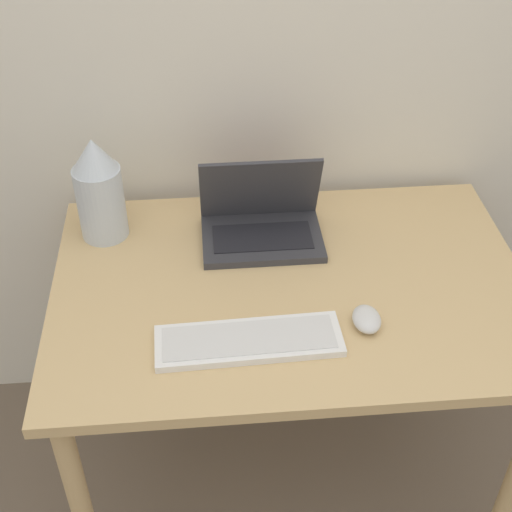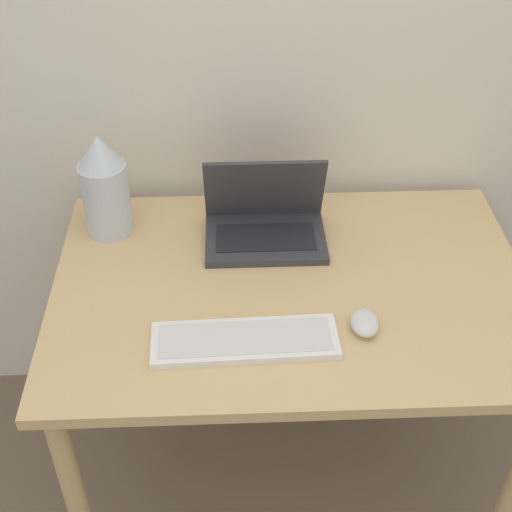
% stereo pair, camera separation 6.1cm
% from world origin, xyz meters
% --- Properties ---
extents(wall_back, '(6.00, 0.05, 2.50)m').
position_xyz_m(wall_back, '(0.00, 0.85, 1.25)').
color(wall_back, silver).
rests_on(wall_back, ground_plane).
extents(desk, '(1.17, 0.79, 0.78)m').
position_xyz_m(desk, '(0.00, 0.39, 0.68)').
color(desk, tan).
rests_on(desk, ground_plane).
extents(laptop, '(0.31, 0.22, 0.22)m').
position_xyz_m(laptop, '(-0.06, 0.59, 0.82)').
color(laptop, '#333338').
rests_on(laptop, desk).
extents(keyboard, '(0.42, 0.14, 0.02)m').
position_xyz_m(keyboard, '(-0.12, 0.20, 0.78)').
color(keyboard, white).
rests_on(keyboard, desk).
extents(mouse, '(0.06, 0.09, 0.04)m').
position_xyz_m(mouse, '(0.15, 0.23, 0.79)').
color(mouse, silver).
rests_on(mouse, desk).
extents(vase, '(0.12, 0.12, 0.29)m').
position_xyz_m(vase, '(-0.47, 0.64, 0.91)').
color(vase, silver).
rests_on(vase, desk).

